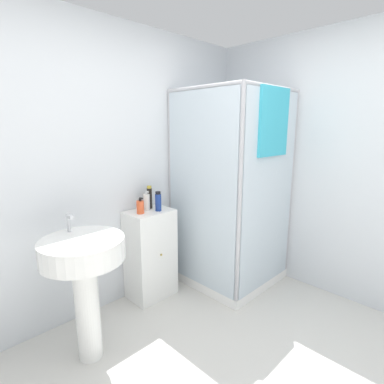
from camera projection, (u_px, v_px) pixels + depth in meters
wall_back at (98, 171)px, 2.56m from camera, size 6.40×0.06×2.50m
wall_right at (379, 171)px, 2.55m from camera, size 0.06×6.40×2.50m
shower_enclosure at (232, 233)px, 3.10m from camera, size 0.92×0.95×1.98m
vanity_cabinet at (150, 254)px, 2.87m from camera, size 0.43×0.33×0.86m
sink at (84, 269)px, 2.02m from camera, size 0.55×0.55×1.03m
soap_dispenser at (140, 207)px, 2.68m from camera, size 0.07×0.07×0.15m
shampoo_bottle_tall_black at (149, 197)px, 2.84m from camera, size 0.05×0.05×0.22m
shampoo_bottle_blue at (158, 202)px, 2.76m from camera, size 0.06×0.06×0.18m
lotion_bottle_white at (147, 202)px, 2.79m from camera, size 0.06×0.06×0.18m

